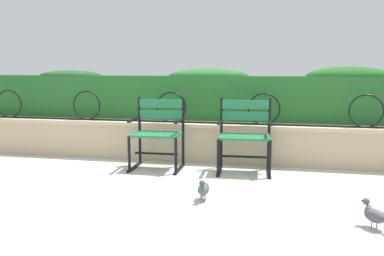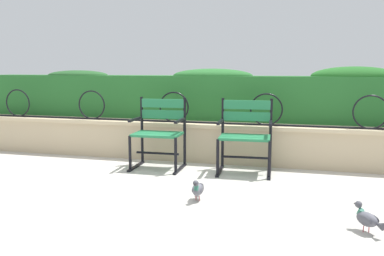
{
  "view_description": "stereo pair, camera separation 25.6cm",
  "coord_description": "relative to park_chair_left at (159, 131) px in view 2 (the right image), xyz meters",
  "views": [
    {
      "loc": [
        1.01,
        -4.64,
        1.26
      ],
      "look_at": [
        0.0,
        0.08,
        0.55
      ],
      "focal_mm": 38.3,
      "sensor_mm": 36.0,
      "label": 1
    },
    {
      "loc": [
        1.25,
        -4.58,
        1.26
      ],
      "look_at": [
        0.0,
        0.08,
        0.55
      ],
      "focal_mm": 38.3,
      "sensor_mm": 36.0,
      "label": 2
    }
  ],
  "objects": [
    {
      "name": "ground_plane",
      "position": [
        0.48,
        -0.25,
        -0.47
      ],
      "size": [
        60.0,
        60.0,
        0.0
      ],
      "primitive_type": "plane",
      "color": "#BCB7AD"
    },
    {
      "name": "iron_arch_fence",
      "position": [
        0.13,
        0.45,
        0.23
      ],
      "size": [
        6.75,
        0.02,
        0.42
      ],
      "color": "black",
      "rests_on": "stone_wall"
    },
    {
      "name": "park_chair_left",
      "position": [
        0.0,
        0.0,
        0.0
      ],
      "size": [
        0.64,
        0.54,
        0.89
      ],
      "color": "#237547",
      "rests_on": "ground"
    },
    {
      "name": "pigeon_near_chairs",
      "position": [
        0.8,
        -1.16,
        -0.36
      ],
      "size": [
        0.11,
        0.29,
        0.22
      ],
      "color": "#5B5B66",
      "rests_on": "ground"
    },
    {
      "name": "pigeon_far_side",
      "position": [
        2.25,
        -1.57,
        -0.36
      ],
      "size": [
        0.22,
        0.25,
        0.22
      ],
      "color": "#5B5B66",
      "rests_on": "ground"
    },
    {
      "name": "hedge_row",
      "position": [
        0.52,
        0.94,
        0.4
      ],
      "size": [
        7.14,
        0.48,
        0.76
      ],
      "color": "#236028",
      "rests_on": "stone_wall"
    },
    {
      "name": "park_chair_right",
      "position": [
        1.09,
        0.05,
        0.0
      ],
      "size": [
        0.66,
        0.56,
        0.89
      ],
      "color": "#237547",
      "rests_on": "ground"
    },
    {
      "name": "stone_wall",
      "position": [
        0.48,
        0.52,
        -0.21
      ],
      "size": [
        7.29,
        0.41,
        0.52
      ],
      "color": "tan",
      "rests_on": "ground"
    }
  ]
}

